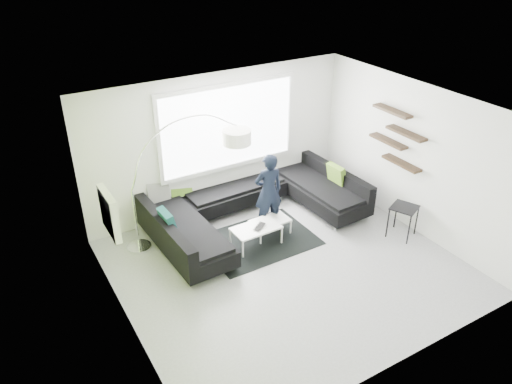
{
  "coord_description": "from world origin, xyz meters",
  "views": [
    {
      "loc": [
        -3.98,
        -5.64,
        5.25
      ],
      "look_at": [
        -0.1,
        0.9,
        1.08
      ],
      "focal_mm": 35.0,
      "sensor_mm": 36.0,
      "label": 1
    }
  ],
  "objects_px": {
    "coffee_table": "(263,231)",
    "side_table": "(402,221)",
    "laptop": "(262,227)",
    "person": "(268,191)",
    "sectional_sofa": "(254,205)",
    "arc_lamp": "(132,191)"
  },
  "relations": [
    {
      "from": "side_table",
      "to": "laptop",
      "type": "height_order",
      "value": "side_table"
    },
    {
      "from": "coffee_table",
      "to": "person",
      "type": "bearing_deg",
      "value": 45.99
    },
    {
      "from": "coffee_table",
      "to": "side_table",
      "type": "bearing_deg",
      "value": -29.17
    },
    {
      "from": "coffee_table",
      "to": "person",
      "type": "distance_m",
      "value": 0.75
    },
    {
      "from": "sectional_sofa",
      "to": "arc_lamp",
      "type": "height_order",
      "value": "arc_lamp"
    },
    {
      "from": "sectional_sofa",
      "to": "person",
      "type": "distance_m",
      "value": 0.49
    },
    {
      "from": "sectional_sofa",
      "to": "side_table",
      "type": "height_order",
      "value": "sectional_sofa"
    },
    {
      "from": "laptop",
      "to": "sectional_sofa",
      "type": "bearing_deg",
      "value": 35.28
    },
    {
      "from": "coffee_table",
      "to": "arc_lamp",
      "type": "xyz_separation_m",
      "value": [
        -2.09,
        0.91,
        1.0
      ]
    },
    {
      "from": "arc_lamp",
      "to": "person",
      "type": "height_order",
      "value": "arc_lamp"
    },
    {
      "from": "sectional_sofa",
      "to": "coffee_table",
      "type": "relative_size",
      "value": 3.67
    },
    {
      "from": "coffee_table",
      "to": "side_table",
      "type": "relative_size",
      "value": 1.81
    },
    {
      "from": "arc_lamp",
      "to": "laptop",
      "type": "distance_m",
      "value": 2.37
    },
    {
      "from": "sectional_sofa",
      "to": "person",
      "type": "relative_size",
      "value": 2.69
    },
    {
      "from": "sectional_sofa",
      "to": "coffee_table",
      "type": "xyz_separation_m",
      "value": [
        -0.16,
        -0.61,
        -0.2
      ]
    },
    {
      "from": "sectional_sofa",
      "to": "coffee_table",
      "type": "height_order",
      "value": "sectional_sofa"
    },
    {
      "from": "person",
      "to": "coffee_table",
      "type": "bearing_deg",
      "value": 55.99
    },
    {
      "from": "coffee_table",
      "to": "arc_lamp",
      "type": "relative_size",
      "value": 0.47
    },
    {
      "from": "laptop",
      "to": "side_table",
      "type": "bearing_deg",
      "value": -57.92
    },
    {
      "from": "side_table",
      "to": "person",
      "type": "relative_size",
      "value": 0.4
    },
    {
      "from": "person",
      "to": "arc_lamp",
      "type": "bearing_deg",
      "value": -4.36
    },
    {
      "from": "coffee_table",
      "to": "person",
      "type": "xyz_separation_m",
      "value": [
        0.32,
        0.35,
        0.58
      ]
    }
  ]
}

